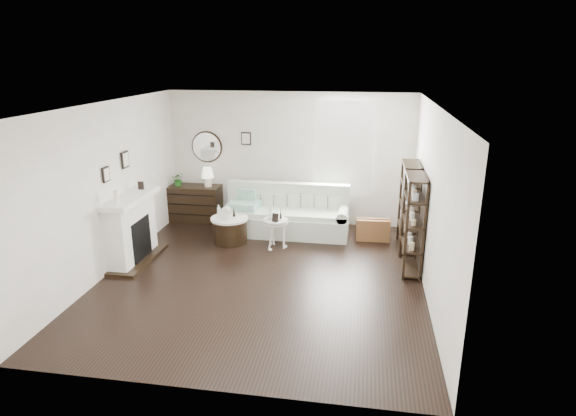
% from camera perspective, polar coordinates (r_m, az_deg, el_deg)
% --- Properties ---
extents(room, '(5.50, 5.50, 5.50)m').
position_cam_1_polar(room, '(9.71, 4.46, 7.05)').
color(room, black).
rests_on(room, ground).
extents(fireplace, '(0.50, 1.40, 1.84)m').
position_cam_1_polar(fireplace, '(8.56, -17.99, -2.59)').
color(fireplace, white).
rests_on(fireplace, ground).
extents(shelf_unit_far, '(0.30, 0.80, 1.60)m').
position_cam_1_polar(shelf_unit_far, '(8.79, 14.11, 0.08)').
color(shelf_unit_far, black).
rests_on(shelf_unit_far, ground).
extents(shelf_unit_near, '(0.30, 0.80, 1.60)m').
position_cam_1_polar(shelf_unit_near, '(7.94, 14.60, -1.86)').
color(shelf_unit_near, black).
rests_on(shelf_unit_near, ground).
extents(sofa, '(2.45, 0.85, 0.95)m').
position_cam_1_polar(sofa, '(9.52, -0.22, -1.10)').
color(sofa, beige).
rests_on(sofa, ground).
extents(quilt, '(0.60, 0.52, 0.14)m').
position_cam_1_polar(quilt, '(9.49, -5.13, 0.32)').
color(quilt, teal).
rests_on(quilt, sofa).
extents(suitcase, '(0.64, 0.24, 0.42)m').
position_cam_1_polar(suitcase, '(9.28, 10.03, -2.56)').
color(suitcase, brown).
rests_on(suitcase, ground).
extents(dresser, '(1.15, 0.49, 0.77)m').
position_cam_1_polar(dresser, '(10.37, -11.10, 0.56)').
color(dresser, black).
rests_on(dresser, ground).
extents(table_lamp, '(0.32, 0.32, 0.40)m').
position_cam_1_polar(table_lamp, '(10.11, -9.50, 3.64)').
color(table_lamp, beige).
rests_on(table_lamp, dresser).
extents(potted_plant, '(0.31, 0.29, 0.29)m').
position_cam_1_polar(potted_plant, '(10.29, -12.87, 3.36)').
color(potted_plant, '#1C5919').
rests_on(potted_plant, dresser).
extents(drum_table, '(0.70, 0.70, 0.49)m').
position_cam_1_polar(drum_table, '(9.11, -6.91, -2.57)').
color(drum_table, black).
rests_on(drum_table, ground).
extents(pedestal_table, '(0.46, 0.46, 0.56)m').
position_cam_1_polar(pedestal_table, '(8.67, -1.50, -1.66)').
color(pedestal_table, silver).
rests_on(pedestal_table, ground).
extents(eiffel_drum, '(0.15, 0.15, 0.20)m').
position_cam_1_polar(eiffel_drum, '(9.03, -6.43, -0.46)').
color(eiffel_drum, black).
rests_on(eiffel_drum, drum_table).
extents(bottle_drum, '(0.06, 0.06, 0.27)m').
position_cam_1_polar(bottle_drum, '(8.97, -8.20, -0.44)').
color(bottle_drum, silver).
rests_on(bottle_drum, drum_table).
extents(card_frame_drum, '(0.17, 0.07, 0.22)m').
position_cam_1_polar(card_frame_drum, '(8.85, -7.60, -0.82)').
color(card_frame_drum, silver).
rests_on(card_frame_drum, drum_table).
extents(eiffel_ped, '(0.12, 0.12, 0.18)m').
position_cam_1_polar(eiffel_ped, '(8.64, -0.88, -0.76)').
color(eiffel_ped, black).
rests_on(eiffel_ped, pedestal_table).
extents(flask_ped, '(0.14, 0.14, 0.25)m').
position_cam_1_polar(flask_ped, '(8.65, -2.01, -0.50)').
color(flask_ped, silver).
rests_on(flask_ped, pedestal_table).
extents(card_frame_ped, '(0.12, 0.07, 0.15)m').
position_cam_1_polar(card_frame_ped, '(8.52, -1.52, -1.15)').
color(card_frame_ped, black).
rests_on(card_frame_ped, pedestal_table).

